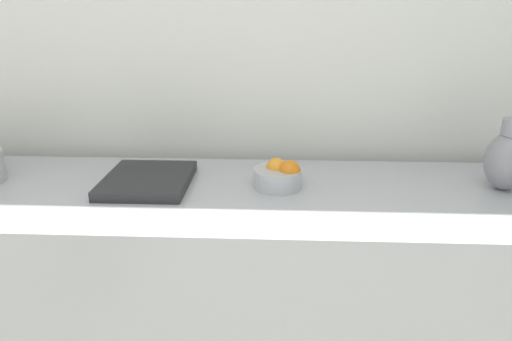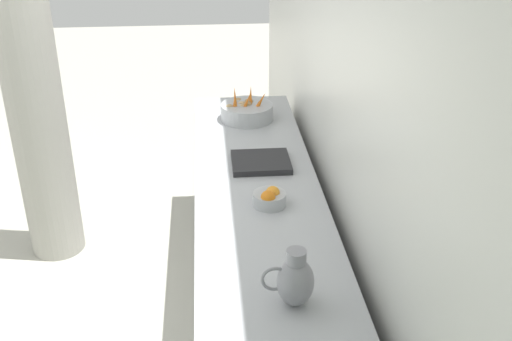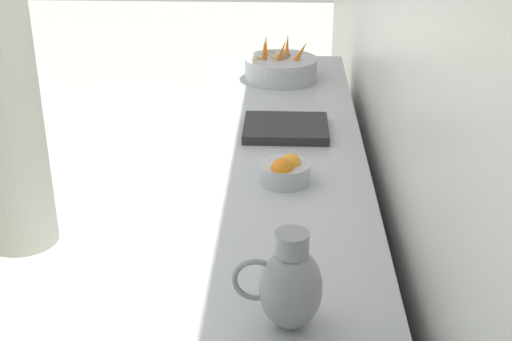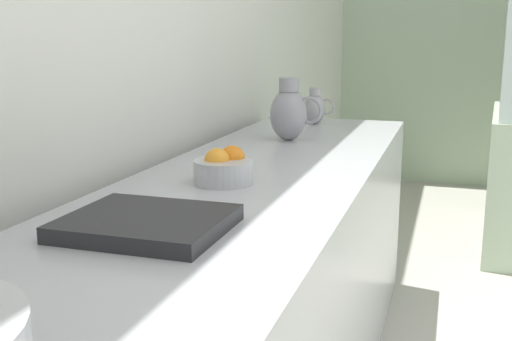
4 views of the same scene
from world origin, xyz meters
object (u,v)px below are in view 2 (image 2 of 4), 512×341
Objects in this scene: support_column at (23,38)px; vegetable_colander at (247,111)px; orange_bowl at (270,198)px; metal_pitcher_tall at (295,280)px.

vegetable_colander is at bearing -172.81° from support_column.
vegetable_colander is 1.19m from orange_bowl.
vegetable_colander is 1.48m from support_column.
vegetable_colander is 0.12× the size of support_column.
metal_pitcher_tall is at bearing 91.30° from vegetable_colander.
vegetable_colander is at bearing -88.70° from metal_pitcher_tall.
vegetable_colander is 1.41× the size of metal_pitcher_tall.
orange_bowl is 0.79m from metal_pitcher_tall.
orange_bowl is at bearing 91.49° from vegetable_colander.
support_column is (1.36, 0.17, 0.58)m from vegetable_colander.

